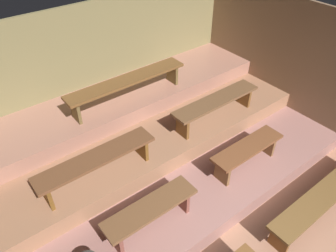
{
  "coord_description": "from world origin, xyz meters",
  "views": [
    {
      "loc": [
        -2.24,
        -0.48,
        3.86
      ],
      "look_at": [
        0.3,
        2.77,
        0.6
      ],
      "focal_mm": 34.94,
      "sensor_mm": 36.0,
      "label": 1
    }
  ],
  "objects_px": {
    "bench_lower_right": "(247,151)",
    "bench_upper_center": "(127,83)",
    "bench_middle_right": "(216,103)",
    "bench_lower_left": "(150,211)",
    "bench_floor_right": "(326,195)",
    "bench_middle_left": "(97,161)"
  },
  "relations": [
    {
      "from": "bench_lower_right",
      "to": "bench_upper_center",
      "type": "relative_size",
      "value": 0.59
    },
    {
      "from": "bench_lower_right",
      "to": "bench_middle_right",
      "type": "bearing_deg",
      "value": 76.85
    },
    {
      "from": "bench_upper_center",
      "to": "bench_lower_left",
      "type": "bearing_deg",
      "value": -116.04
    },
    {
      "from": "bench_floor_right",
      "to": "bench_middle_left",
      "type": "bearing_deg",
      "value": 139.74
    },
    {
      "from": "bench_middle_left",
      "to": "bench_lower_left",
      "type": "bearing_deg",
      "value": -76.85
    },
    {
      "from": "bench_lower_left",
      "to": "bench_floor_right",
      "type": "bearing_deg",
      "value": -27.16
    },
    {
      "from": "bench_middle_right",
      "to": "bench_upper_center",
      "type": "height_order",
      "value": "bench_upper_center"
    },
    {
      "from": "bench_floor_right",
      "to": "bench_upper_center",
      "type": "xyz_separation_m",
      "value": [
        -1.22,
        3.05,
        0.8
      ]
    },
    {
      "from": "bench_lower_left",
      "to": "bench_upper_center",
      "type": "distance_m",
      "value": 2.22
    },
    {
      "from": "bench_upper_center",
      "to": "bench_middle_right",
      "type": "bearing_deg",
      "value": -45.23
    },
    {
      "from": "bench_middle_right",
      "to": "bench_lower_right",
      "type": "bearing_deg",
      "value": -103.15
    },
    {
      "from": "bench_lower_left",
      "to": "bench_upper_center",
      "type": "bearing_deg",
      "value": 63.96
    },
    {
      "from": "bench_lower_right",
      "to": "bench_upper_center",
      "type": "bearing_deg",
      "value": 112.83
    },
    {
      "from": "bench_lower_right",
      "to": "bench_middle_left",
      "type": "relative_size",
      "value": 0.75
    },
    {
      "from": "bench_middle_left",
      "to": "bench_upper_center",
      "type": "height_order",
      "value": "bench_upper_center"
    },
    {
      "from": "bench_floor_right",
      "to": "bench_middle_left",
      "type": "distance_m",
      "value": 3.16
    },
    {
      "from": "bench_lower_left",
      "to": "bench_lower_right",
      "type": "distance_m",
      "value": 1.76
    },
    {
      "from": "bench_lower_left",
      "to": "bench_middle_right",
      "type": "distance_m",
      "value": 2.18
    },
    {
      "from": "bench_middle_left",
      "to": "bench_middle_right",
      "type": "height_order",
      "value": "same"
    },
    {
      "from": "bench_floor_right",
      "to": "bench_lower_left",
      "type": "bearing_deg",
      "value": 152.84
    },
    {
      "from": "bench_middle_left",
      "to": "bench_upper_center",
      "type": "bearing_deg",
      "value": 41.8
    },
    {
      "from": "bench_floor_right",
      "to": "bench_middle_right",
      "type": "bearing_deg",
      "value": 95.53
    }
  ]
}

